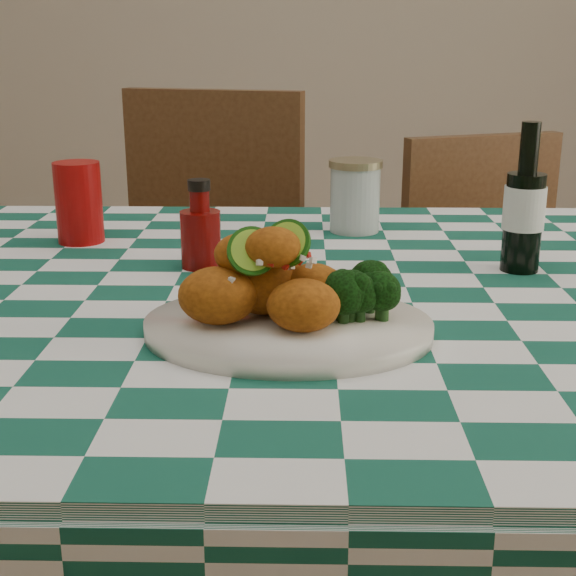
# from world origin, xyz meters

# --- Properties ---
(dining_table) EXTENTS (1.66, 1.06, 0.79)m
(dining_table) POSITION_xyz_m (0.00, 0.00, 0.39)
(dining_table) COLOR #14523F
(dining_table) RESTS_ON ground
(plate) EXTENTS (0.33, 0.27, 0.02)m
(plate) POSITION_xyz_m (-0.05, -0.18, 0.80)
(plate) COLOR white
(plate) RESTS_ON dining_table
(fried_chicken_pile) EXTENTS (0.16, 0.12, 0.10)m
(fried_chicken_pile) POSITION_xyz_m (-0.07, -0.18, 0.86)
(fried_chicken_pile) COLOR #AA5510
(fried_chicken_pile) RESTS_ON plate
(broccoli_side) EXTENTS (0.08, 0.08, 0.06)m
(broccoli_side) POSITION_xyz_m (0.03, -0.17, 0.83)
(broccoli_side) COLOR black
(broccoli_side) RESTS_ON plate
(red_tumbler) EXTENTS (0.10, 0.10, 0.13)m
(red_tumbler) POSITION_xyz_m (-0.39, 0.24, 0.85)
(red_tumbler) COLOR #9B0808
(red_tumbler) RESTS_ON dining_table
(ketchup_bottle) EXTENTS (0.07, 0.07, 0.13)m
(ketchup_bottle) POSITION_xyz_m (-0.18, 0.09, 0.85)
(ketchup_bottle) COLOR #660605
(ketchup_bottle) RESTS_ON dining_table
(mason_jar) EXTENTS (0.11, 0.11, 0.12)m
(mason_jar) POSITION_xyz_m (0.05, 0.32, 0.85)
(mason_jar) COLOR #B2BCBA
(mason_jar) RESTS_ON dining_table
(beer_bottle) EXTENTS (0.07, 0.07, 0.21)m
(beer_bottle) POSITION_xyz_m (0.27, 0.08, 0.89)
(beer_bottle) COLOR black
(beer_bottle) RESTS_ON dining_table
(wooden_chair_left) EXTENTS (0.56, 0.57, 0.98)m
(wooden_chair_left) POSITION_xyz_m (-0.31, 0.73, 0.49)
(wooden_chair_left) COLOR #472814
(wooden_chair_left) RESTS_ON ground
(wooden_chair_right) EXTENTS (0.53, 0.54, 0.88)m
(wooden_chair_right) POSITION_xyz_m (0.45, 0.71, 0.44)
(wooden_chair_right) COLOR #472814
(wooden_chair_right) RESTS_ON ground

